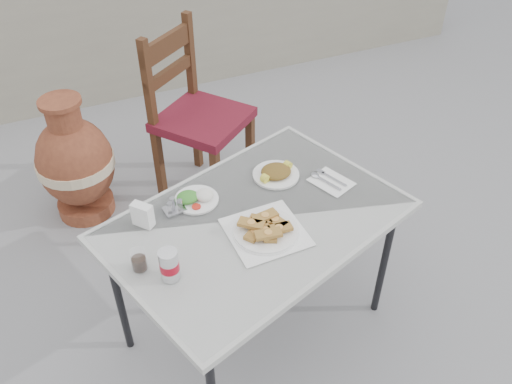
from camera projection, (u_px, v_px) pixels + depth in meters
name	position (u px, v px, depth m)	size (l,w,h in m)	color
ground	(250.00, 330.00, 2.57)	(80.00, 80.00, 0.00)	gray
cafe_table	(256.00, 227.00, 2.17)	(1.34, 1.11, 0.70)	black
pide_plate	(266.00, 227.00, 2.06)	(0.29, 0.29, 0.06)	white
salad_rice_plate	(196.00, 198.00, 2.21)	(0.18, 0.18, 0.05)	white
salad_chopped_plate	(276.00, 173.00, 2.33)	(0.20, 0.20, 0.04)	white
soda_can	(169.00, 265.00, 1.86)	(0.07, 0.07, 0.12)	silver
cola_glass	(139.00, 261.00, 1.91)	(0.06, 0.06, 0.08)	white
napkin_holder	(143.00, 215.00, 2.08)	(0.08, 0.09, 0.10)	white
condiment_caddy	(174.00, 207.00, 2.16)	(0.09, 0.08, 0.06)	#B5B4BC
cutlery_napkin	(329.00, 180.00, 2.32)	(0.19, 0.21, 0.01)	white
chair	(196.00, 115.00, 3.05)	(0.64, 0.64, 1.03)	#3A2110
terracotta_urn	(76.00, 163.00, 3.01)	(0.43, 0.43, 0.75)	brown
back_wall	(115.00, 18.00, 3.95)	(6.00, 0.25, 1.20)	gray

